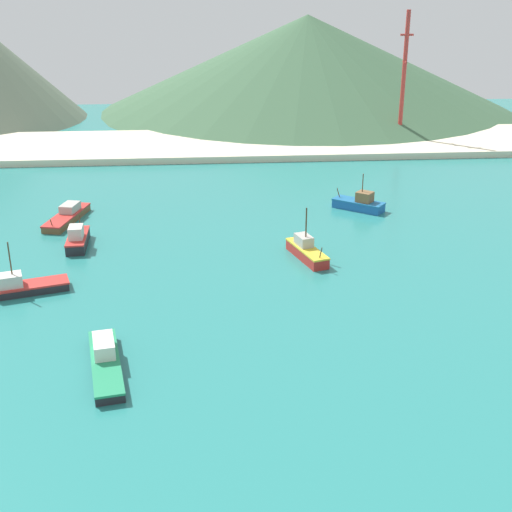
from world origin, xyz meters
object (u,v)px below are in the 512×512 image
fishing_boat_4 (306,251)px  fishing_boat_6 (78,239)px  fishing_boat_3 (105,360)px  radio_tower (404,77)px  fishing_boat_5 (17,287)px  fishing_boat_2 (360,203)px  fishing_boat_7 (67,216)px

fishing_boat_4 → fishing_boat_6: fishing_boat_4 is taller
fishing_boat_4 → fishing_boat_3: bearing=-131.6°
fishing_boat_4 → radio_tower: bearing=65.2°
fishing_boat_5 → fishing_boat_6: size_ratio=1.39×
fishing_boat_2 → fishing_boat_4: 20.75m
radio_tower → fishing_boat_6: bearing=-135.4°
fishing_boat_6 → radio_tower: radio_tower is taller
fishing_boat_6 → fishing_boat_7: bearing=106.3°
fishing_boat_4 → fishing_boat_5: 32.68m
fishing_boat_2 → fishing_boat_6: fishing_boat_2 is taller
fishing_boat_3 → fishing_boat_5: size_ratio=1.10×
fishing_boat_5 → radio_tower: 92.40m
fishing_boat_4 → fishing_boat_5: bearing=-166.8°
fishing_boat_3 → radio_tower: size_ratio=0.44×
fishing_boat_3 → fishing_boat_7: bearing=104.0°
fishing_boat_4 → fishing_boat_7: 34.76m
fishing_boat_5 → fishing_boat_7: fishing_boat_5 is taller
fishing_boat_5 → radio_tower: radio_tower is taller
fishing_boat_5 → radio_tower: size_ratio=0.40×
fishing_boat_6 → fishing_boat_7: fishing_boat_6 is taller
fishing_boat_3 → fishing_boat_4: fishing_boat_4 is taller
fishing_boat_3 → fishing_boat_7: size_ratio=1.01×
fishing_boat_2 → fishing_boat_7: fishing_boat_2 is taller
fishing_boat_2 → fishing_boat_6: size_ratio=1.01×
fishing_boat_3 → fishing_boat_6: (-6.93, 29.53, 0.26)m
fishing_boat_2 → fishing_boat_4: size_ratio=0.90×
fishing_boat_3 → fishing_boat_7: fishing_boat_3 is taller
radio_tower → fishing_boat_4: bearing=-114.8°
fishing_boat_2 → radio_tower: bearing=67.5°
fishing_boat_3 → radio_tower: radio_tower is taller
fishing_boat_3 → fishing_boat_5: (-11.08, 15.90, 0.03)m
fishing_boat_4 → fishing_boat_7: fishing_boat_4 is taller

